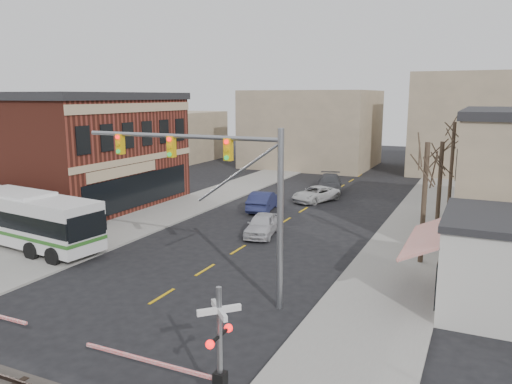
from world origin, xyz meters
TOP-DOWN VIEW (x-y plane):
  - ground at (0.00, 0.00)m, footprint 160.00×160.00m
  - sidewalk_west at (-9.50, 20.00)m, footprint 5.00×60.00m
  - sidewalk_east at (9.50, 20.00)m, footprint 5.00×60.00m
  - brick_building at (-26.98, 16.00)m, footprint 30.40×15.40m
  - tree_east_a at (10.50, 12.00)m, footprint 0.28×0.28m
  - tree_east_b at (10.80, 18.00)m, footprint 0.28×0.28m
  - tree_east_c at (11.00, 26.00)m, footprint 0.28×0.28m
  - transit_bus at (-12.97, 5.00)m, footprint 13.19×4.33m
  - traffic_signal_mast at (2.70, 3.15)m, footprint 10.35×0.30m
  - rr_crossing_east at (6.36, -4.60)m, footprint 5.60×1.36m
  - car_a at (0.01, 13.60)m, footprint 2.49×4.63m
  - car_b at (-2.97, 20.46)m, footprint 2.57×5.14m
  - car_c at (-0.13, 25.66)m, footprint 3.87×5.33m
  - car_d at (-0.38, 30.86)m, footprint 3.74×6.12m
  - pedestrian_near at (-8.13, 4.59)m, footprint 0.44×0.65m
  - pedestrian_far at (-10.22, 6.94)m, footprint 1.03×1.01m

SIDE VIEW (x-z plane):
  - ground at x=0.00m, z-range 0.00..0.00m
  - sidewalk_west at x=-9.50m, z-range 0.00..0.12m
  - sidewalk_east at x=9.50m, z-range 0.00..0.12m
  - car_c at x=-0.13m, z-range 0.00..1.35m
  - car_a at x=0.01m, z-range 0.00..1.49m
  - car_b at x=-2.97m, z-range 0.00..1.62m
  - car_d at x=-0.38m, z-range 0.00..1.66m
  - pedestrian_far at x=-10.22m, z-range 0.12..1.80m
  - pedestrian_near at x=-8.13m, z-range 0.12..1.88m
  - transit_bus at x=-12.97m, z-range 0.21..3.54m
  - rr_crossing_east at x=6.36m, z-range -0.03..3.97m
  - tree_east_b at x=10.80m, z-range 0.12..6.42m
  - tree_east_a at x=10.50m, z-range 0.12..6.87m
  - tree_east_c at x=11.00m, z-range 0.12..7.32m
  - brick_building at x=-26.98m, z-range 0.01..9.61m
  - traffic_signal_mast at x=2.70m, z-range 1.76..9.76m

